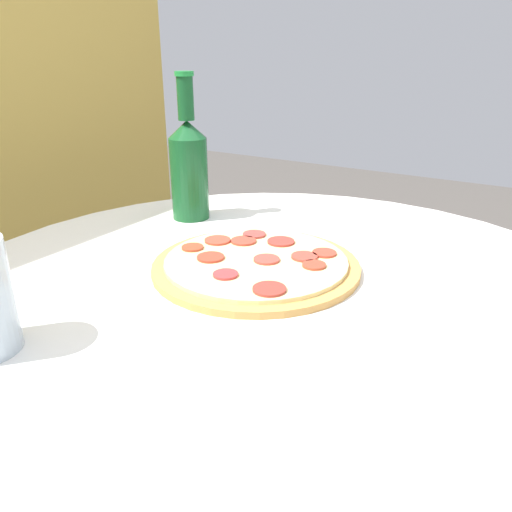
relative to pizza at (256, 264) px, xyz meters
name	(u,v)px	position (x,y,z in m)	size (l,w,h in m)	color
table	(277,392)	(-0.03, -0.06, -0.18)	(0.94, 0.94, 0.75)	silver
pizza	(256,264)	(0.00, 0.00, 0.00)	(0.29, 0.29, 0.02)	#C68E47
beer_bottle	(189,165)	(0.14, 0.23, 0.09)	(0.07, 0.07, 0.26)	#144C23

